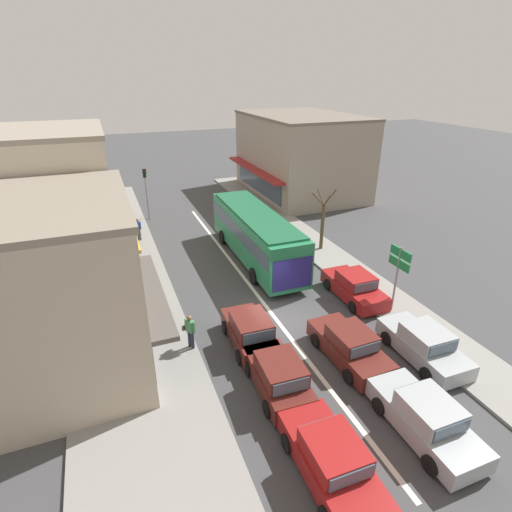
{
  "coord_description": "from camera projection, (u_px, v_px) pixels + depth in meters",
  "views": [
    {
      "loc": [
        -6.99,
        -15.09,
        11.19
      ],
      "look_at": [
        0.85,
        4.93,
        1.2
      ],
      "focal_mm": 28.0,
      "sensor_mm": 36.0,
      "label": 1
    }
  ],
  "objects": [
    {
      "name": "ground_plane",
      "position": [
        276.0,
        319.0,
        19.77
      ],
      "size": [
        140.0,
        140.0,
        0.0
      ],
      "primitive_type": "plane",
      "color": "#3F3F42"
    },
    {
      "name": "lane_centre_line",
      "position": [
        248.0,
        283.0,
        23.15
      ],
      "size": [
        0.2,
        28.0,
        0.01
      ],
      "primitive_type": "cube",
      "color": "silver",
      "rests_on": "ground"
    },
    {
      "name": "sidewalk_left",
      "position": [
        123.0,
        287.0,
        22.56
      ],
      "size": [
        5.2,
        44.0,
        0.14
      ],
      "primitive_type": "cube",
      "color": "gray",
      "rests_on": "ground"
    },
    {
      "name": "kerb_right",
      "position": [
        324.0,
        253.0,
        26.86
      ],
      "size": [
        2.8,
        44.0,
        0.12
      ],
      "primitive_type": "cube",
      "color": "gray",
      "rests_on": "ground"
    },
    {
      "name": "shopfront_corner_near",
      "position": [
        30.0,
        294.0,
        15.03
      ],
      "size": [
        8.89,
        7.9,
        7.11
      ],
      "color": "#B2A38E",
      "rests_on": "ground"
    },
    {
      "name": "shopfront_mid_block",
      "position": [
        43.0,
        213.0,
        21.34
      ],
      "size": [
        8.15,
        7.47,
        8.6
      ],
      "color": "beige",
      "rests_on": "ground"
    },
    {
      "name": "shopfront_far_end",
      "position": [
        55.0,
        185.0,
        28.44
      ],
      "size": [
        7.52,
        8.34,
        7.58
      ],
      "color": "gray",
      "rests_on": "ground"
    },
    {
      "name": "building_right_far",
      "position": [
        300.0,
        155.0,
        39.06
      ],
      "size": [
        9.84,
        13.22,
        7.51
      ],
      "color": "gray",
      "rests_on": "ground"
    },
    {
      "name": "city_bus",
      "position": [
        256.0,
        233.0,
        25.27
      ],
      "size": [
        2.83,
        10.88,
        3.23
      ],
      "color": "#237A4C",
      "rests_on": "ground"
    },
    {
      "name": "sedan_adjacent_lane_lead",
      "position": [
        350.0,
        346.0,
        16.81
      ],
      "size": [
        1.98,
        4.24,
        1.47
      ],
      "color": "#561E19",
      "rests_on": "ground"
    },
    {
      "name": "hatchback_behind_bus_mid",
      "position": [
        250.0,
        331.0,
        17.68
      ],
      "size": [
        1.91,
        3.75,
        1.54
      ],
      "color": "#561E19",
      "rests_on": "ground"
    },
    {
      "name": "sedan_queue_gap_filler",
      "position": [
        426.0,
        419.0,
        13.3
      ],
      "size": [
        1.92,
        4.21,
        1.47
      ],
      "color": "#9EA3A8",
      "rests_on": "ground"
    },
    {
      "name": "hatchback_behind_bus_near",
      "position": [
        278.0,
        376.0,
        15.09
      ],
      "size": [
        1.94,
        3.77,
        1.54
      ],
      "color": "#561E19",
      "rests_on": "ground"
    },
    {
      "name": "sedan_queue_far_back",
      "position": [
        332.0,
        460.0,
        11.87
      ],
      "size": [
        1.95,
        4.23,
        1.47
      ],
      "color": "maroon",
      "rests_on": "ground"
    },
    {
      "name": "parked_sedan_kerb_front",
      "position": [
        424.0,
        345.0,
        16.9
      ],
      "size": [
        1.97,
        4.24,
        1.47
      ],
      "color": "#9EA3A8",
      "rests_on": "ground"
    },
    {
      "name": "parked_sedan_kerb_second",
      "position": [
        354.0,
        287.0,
        21.41
      ],
      "size": [
        1.95,
        4.23,
        1.47
      ],
      "color": "maroon",
      "rests_on": "ground"
    },
    {
      "name": "traffic_light_downstreet",
      "position": [
        146.0,
        185.0,
        31.98
      ],
      "size": [
        0.33,
        0.24,
        4.2
      ],
      "color": "gray",
      "rests_on": "ground"
    },
    {
      "name": "directional_road_sign",
      "position": [
        399.0,
        264.0,
        19.27
      ],
      "size": [
        0.1,
        1.4,
        3.6
      ],
      "color": "gray",
      "rests_on": "ground"
    },
    {
      "name": "street_tree_right",
      "position": [
        323.0,
        222.0,
        26.63
      ],
      "size": [
        1.82,
        1.75,
        4.19
      ],
      "color": "brown",
      "rests_on": "ground"
    },
    {
      "name": "pedestrian_with_handbag_near",
      "position": [
        138.0,
        228.0,
        28.38
      ],
      "size": [
        0.53,
        0.58,
        1.63
      ],
      "color": "#4C4742",
      "rests_on": "sidewalk_left"
    },
    {
      "name": "pedestrian_browsing_midblock",
      "position": [
        190.0,
        330.0,
        17.19
      ],
      "size": [
        0.52,
        0.59,
        1.63
      ],
      "color": "#232838",
      "rests_on": "sidewalk_left"
    }
  ]
}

